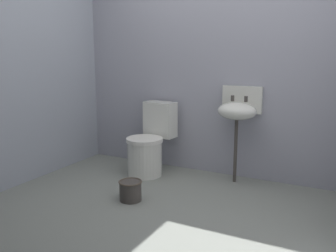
% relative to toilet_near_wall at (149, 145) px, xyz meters
% --- Properties ---
extents(ground_plane, '(3.48, 2.96, 0.08)m').
position_rel_toilet_near_wall_xyz_m(ground_plane, '(0.55, -0.93, -0.36)').
color(ground_plane, gray).
extents(wall_back, '(3.48, 0.10, 2.38)m').
position_rel_toilet_near_wall_xyz_m(wall_back, '(0.55, 0.40, 0.87)').
color(wall_back, '#9898A5').
rests_on(wall_back, ground).
extents(wall_left, '(0.10, 2.76, 2.38)m').
position_rel_toilet_near_wall_xyz_m(wall_left, '(-1.04, -0.83, 0.87)').
color(wall_left, '#969CA8').
rests_on(wall_left, ground).
extents(toilet_near_wall, '(0.44, 0.63, 0.78)m').
position_rel_toilet_near_wall_xyz_m(toilet_near_wall, '(0.00, 0.00, 0.00)').
color(toilet_near_wall, silver).
rests_on(toilet_near_wall, ground).
extents(sink, '(0.42, 0.35, 0.99)m').
position_rel_toilet_near_wall_xyz_m(sink, '(0.93, 0.19, 0.43)').
color(sink, '#403B36').
rests_on(sink, ground).
extents(bucket, '(0.22, 0.22, 0.19)m').
position_rel_toilet_near_wall_xyz_m(bucket, '(0.24, -0.76, -0.22)').
color(bucket, '#403B36').
rests_on(bucket, ground).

